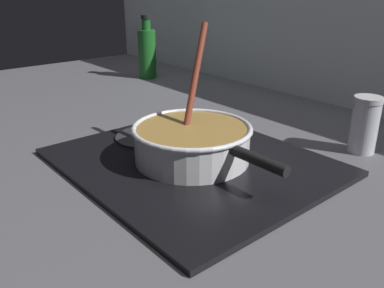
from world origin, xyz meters
TOP-DOWN VIEW (x-y plane):
  - ground at (0.00, 0.00)m, footprint 2.40×1.60m
  - backsplash_wall at (0.00, 0.79)m, footprint 2.40×0.02m
  - hob_plate at (0.11, 0.13)m, footprint 0.56×0.48m
  - burner_ring at (0.11, 0.13)m, footprint 0.20×0.20m
  - spare_burner at (-0.06, 0.13)m, footprint 0.16×0.16m
  - cooking_pan at (0.11, 0.13)m, footprint 0.38×0.26m
  - condiment_jar at (0.31, 0.48)m, footprint 0.06×0.06m
  - oil_bottle at (-0.66, 0.54)m, footprint 0.07×0.07m

SIDE VIEW (x-z plane):
  - ground at x=0.00m, z-range -0.04..0.00m
  - hob_plate at x=0.11m, z-range 0.00..0.01m
  - spare_burner at x=-0.06m, z-range 0.01..0.02m
  - burner_ring at x=0.11m, z-range 0.01..0.02m
  - cooking_pan at x=0.11m, z-range -0.09..0.19m
  - condiment_jar at x=0.31m, z-range 0.00..0.13m
  - oil_bottle at x=-0.66m, z-range -0.02..0.23m
  - backsplash_wall at x=0.00m, z-range 0.00..0.55m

